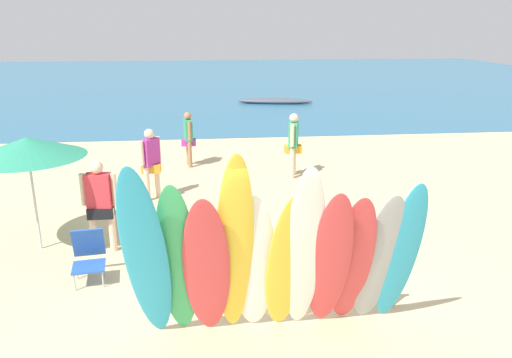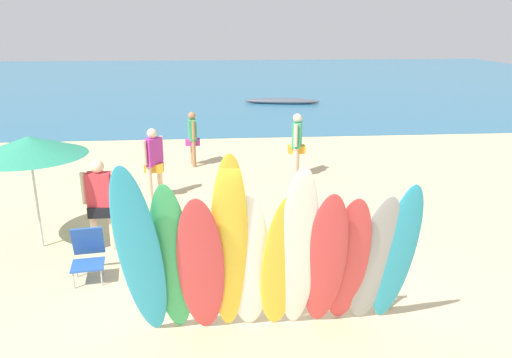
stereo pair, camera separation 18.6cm
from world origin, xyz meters
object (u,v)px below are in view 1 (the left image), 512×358
at_px(beachgoer_midbeach, 151,159).
at_px(distant_boat, 275,101).
at_px(surfboard_rack, 274,284).
at_px(beach_chair_red, 89,254).
at_px(beach_umbrella, 27,147).
at_px(surfboard_red_2, 207,270).
at_px(surfboard_teal_10, 400,256).
at_px(surfboard_white_6, 303,254).
at_px(surfboard_yellow_3, 234,250).
at_px(surfboard_red_8, 352,263).
at_px(surfboard_teal_0, 146,260).
at_px(surfboard_grey_9, 378,261).
at_px(beachgoer_photographing, 100,200).
at_px(beachgoer_by_water, 293,141).
at_px(surfboard_green_1, 178,264).
at_px(surfboard_yellow_5, 287,265).
at_px(beachgoer_strolling, 188,135).
at_px(surfboard_red_7, 330,263).

height_order(beachgoer_midbeach, distant_boat, beachgoer_midbeach).
height_order(surfboard_rack, distant_boat, surfboard_rack).
relative_size(beach_chair_red, beach_umbrella, 0.40).
distance_m(surfboard_red_2, surfboard_teal_10, 2.48).
xyz_separation_m(surfboard_rack, surfboard_white_6, (0.25, -0.71, 0.79)).
distance_m(surfboard_yellow_3, beach_umbrella, 4.73).
distance_m(surfboard_teal_10, beachgoer_midbeach, 6.83).
distance_m(surfboard_red_8, beachgoer_midbeach, 6.51).
relative_size(surfboard_teal_0, beachgoer_midbeach, 1.66).
xyz_separation_m(surfboard_yellow_3, beachgoer_midbeach, (-1.58, 5.80, -0.38)).
bearing_deg(surfboard_grey_9, surfboard_red_2, 179.35).
bearing_deg(surfboard_rack, beachgoer_photographing, 139.96).
bearing_deg(beachgoer_by_water, surfboard_green_1, 175.72).
bearing_deg(surfboard_yellow_5, surfboard_white_6, -31.35).
bearing_deg(beachgoer_strolling, beachgoer_by_water, 54.62).
distance_m(surfboard_red_2, beachgoer_photographing, 3.54).
xyz_separation_m(surfboard_red_2, surfboard_grey_9, (2.20, 0.07, -0.04)).
xyz_separation_m(surfboard_red_7, beach_chair_red, (-3.43, 2.00, -0.67)).
bearing_deg(surfboard_teal_10, surfboard_yellow_3, -176.86).
relative_size(surfboard_red_2, beach_umbrella, 1.09).
bearing_deg(surfboard_yellow_3, beach_umbrella, 134.91).
xyz_separation_m(surfboard_teal_10, beachgoer_by_water, (-0.11, 7.12, -0.13)).
xyz_separation_m(surfboard_rack, beach_chair_red, (-2.83, 1.33, -0.05)).
height_order(surfboard_green_1, beachgoer_midbeach, surfboard_green_1).
bearing_deg(surfboard_grey_9, surfboard_yellow_3, -179.68).
xyz_separation_m(surfboard_green_1, surfboard_yellow_5, (1.35, -0.01, -0.09)).
height_order(surfboard_red_7, surfboard_red_8, surfboard_red_7).
height_order(surfboard_rack, surfboard_teal_0, surfboard_teal_0).
bearing_deg(beachgoer_midbeach, surfboard_red_2, -129.33).
height_order(surfboard_yellow_5, distant_boat, surfboard_yellow_5).
distance_m(surfboard_yellow_3, beachgoer_midbeach, 6.03).
bearing_deg(surfboard_yellow_3, surfboard_teal_0, -176.90).
bearing_deg(beachgoer_photographing, surfboard_white_6, -40.67).
bearing_deg(surfboard_red_2, beach_chair_red, 136.44).
xyz_separation_m(beachgoer_by_water, beach_chair_red, (-4.27, -5.20, -0.56)).
height_order(surfboard_rack, surfboard_white_6, surfboard_white_6).
bearing_deg(surfboard_green_1, surfboard_yellow_3, -2.38).
relative_size(beachgoer_midbeach, distant_boat, 0.43).
bearing_deg(surfboard_red_8, surfboard_green_1, -174.80).
relative_size(surfboard_yellow_3, surfboard_red_7, 1.19).
bearing_deg(surfboard_green_1, surfboard_teal_0, -157.80).
relative_size(surfboard_teal_0, beach_chair_red, 3.35).
bearing_deg(surfboard_teal_0, beachgoer_midbeach, 100.84).
height_order(surfboard_yellow_3, surfboard_red_7, surfboard_yellow_3).
bearing_deg(surfboard_red_7, beachgoer_by_water, 88.04).
distance_m(surfboard_yellow_5, beachgoer_photographing, 4.14).
relative_size(surfboard_red_8, surfboard_teal_10, 0.95).
distance_m(surfboard_white_6, distant_boat, 20.12).
bearing_deg(beachgoer_strolling, surfboard_yellow_3, -4.38).
relative_size(surfboard_yellow_3, beachgoer_strolling, 1.78).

